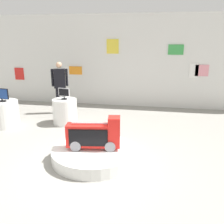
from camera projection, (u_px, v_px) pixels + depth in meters
The scene contains 9 objects.
ground_plane at pixel (81, 166), 5.08m from camera, with size 30.00×30.00×0.00m, color gray.
back_wall_display at pixel (119, 61), 9.27m from camera, with size 11.43×0.13×3.39m.
main_display_pedestal at pixel (94, 154), 5.36m from camera, with size 1.81×1.81×0.25m, color silver.
novelty_firetruck_tv at pixel (94, 136), 5.23m from camera, with size 1.16×0.48×0.72m.
display_pedestal_left_rear at pixel (4, 114), 7.30m from camera, with size 0.86×0.86×0.77m, color silver.
tv_on_left_rear at pixel (1, 95), 7.12m from camera, with size 0.48×0.23×0.38m.
display_pedestal_center_rear at pixel (65, 111), 7.54m from camera, with size 0.73×0.73×0.77m, color silver.
tv_on_center_rear at pixel (64, 93), 7.37m from camera, with size 0.36×0.18×0.34m.
shopper_browsing_near_truck at pixel (60, 84), 8.39m from camera, with size 0.53×0.31×1.77m.
Camera 1 is at (1.44, -4.35, 2.54)m, focal length 39.56 mm.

